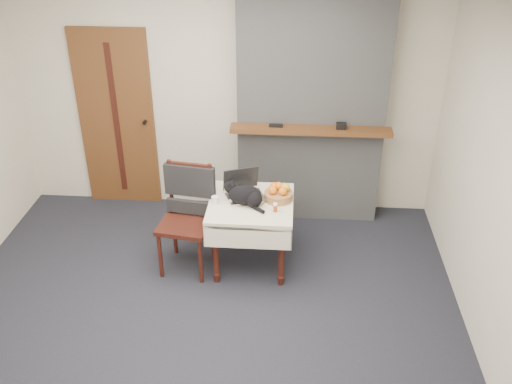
# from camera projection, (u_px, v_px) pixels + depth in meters

# --- Properties ---
(ground) EXTENTS (4.50, 4.50, 0.00)m
(ground) POSITION_uv_depth(u_px,v_px,m) (202.00, 319.00, 4.91)
(ground) COLOR black
(ground) RESTS_ON ground
(room_shell) EXTENTS (4.52, 4.01, 2.61)m
(room_shell) POSITION_uv_depth(u_px,v_px,m) (201.00, 107.00, 4.45)
(room_shell) COLOR beige
(room_shell) RESTS_ON ground
(door) EXTENTS (0.82, 0.10, 2.00)m
(door) POSITION_uv_depth(u_px,v_px,m) (117.00, 120.00, 6.21)
(door) COLOR brown
(door) RESTS_ON ground
(chimney) EXTENTS (1.62, 0.48, 2.60)m
(chimney) POSITION_uv_depth(u_px,v_px,m) (311.00, 103.00, 5.82)
(chimney) COLOR gray
(chimney) RESTS_ON ground
(side_table) EXTENTS (0.78, 0.78, 0.70)m
(side_table) POSITION_uv_depth(u_px,v_px,m) (251.00, 212.00, 5.32)
(side_table) COLOR #38170F
(side_table) RESTS_ON ground
(laptop) EXTENTS (0.42, 0.40, 0.25)m
(laptop) POSITION_uv_depth(u_px,v_px,m) (243.00, 189.00, 5.34)
(laptop) COLOR #B7B7BC
(laptop) RESTS_ON side_table
(cat) EXTENTS (0.41, 0.31, 0.22)m
(cat) POSITION_uv_depth(u_px,v_px,m) (246.00, 195.00, 5.18)
(cat) COLOR black
(cat) RESTS_ON side_table
(cream_jar) EXTENTS (0.07, 0.07, 0.07)m
(cream_jar) POSITION_uv_depth(u_px,v_px,m) (215.00, 200.00, 5.22)
(cream_jar) COLOR white
(cream_jar) RESTS_ON side_table
(pill_bottle) EXTENTS (0.04, 0.04, 0.08)m
(pill_bottle) POSITION_uv_depth(u_px,v_px,m) (275.00, 207.00, 5.10)
(pill_bottle) COLOR #A03613
(pill_bottle) RESTS_ON side_table
(fruit_basket) EXTENTS (0.27, 0.27, 0.15)m
(fruit_basket) POSITION_uv_depth(u_px,v_px,m) (279.00, 193.00, 5.28)
(fruit_basket) COLOR #9F6440
(fruit_basket) RESTS_ON side_table
(desk_clutter) EXTENTS (0.10, 0.10, 0.01)m
(desk_clutter) POSITION_uv_depth(u_px,v_px,m) (269.00, 198.00, 5.32)
(desk_clutter) COLOR black
(desk_clutter) RESTS_ON side_table
(chair) EXTENTS (0.53, 0.52, 1.04)m
(chair) POSITION_uv_depth(u_px,v_px,m) (188.00, 203.00, 5.32)
(chair) COLOR #38170F
(chair) RESTS_ON ground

